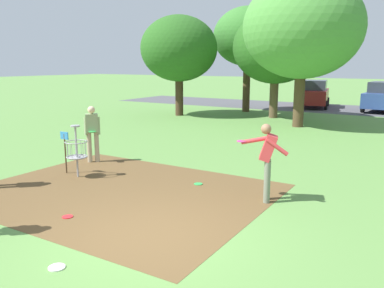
{
  "coord_description": "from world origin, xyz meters",
  "views": [
    {
      "loc": [
        4.04,
        -5.13,
        2.96
      ],
      "look_at": [
        -1.03,
        3.2,
        1.0
      ],
      "focal_mm": 37.55,
      "sensor_mm": 36.0,
      "label": 1
    }
  ],
  "objects_px": {
    "frisbee_mid_grass": "(57,267)",
    "tree_near_right": "(179,49)",
    "disc_golf_basket": "(75,149)",
    "frisbee_by_tee": "(198,184)",
    "tree_mid_right": "(276,47)",
    "player_throwing": "(92,131)",
    "player_waiting_right": "(267,157)",
    "tree_mid_center": "(303,28)",
    "parked_car_center_left": "(384,97)",
    "frisbee_near_basket": "(68,217)",
    "tree_mid_left": "(248,37)",
    "parked_car_leftmost": "(314,94)"
  },
  "relations": [
    {
      "from": "disc_golf_basket",
      "to": "frisbee_by_tee",
      "type": "height_order",
      "value": "disc_golf_basket"
    },
    {
      "from": "tree_mid_right",
      "to": "frisbee_by_tee",
      "type": "bearing_deg",
      "value": -77.8
    },
    {
      "from": "player_throwing",
      "to": "player_waiting_right",
      "type": "relative_size",
      "value": 1.0
    },
    {
      "from": "frisbee_near_basket",
      "to": "frisbee_by_tee",
      "type": "relative_size",
      "value": 0.97
    },
    {
      "from": "frisbee_near_basket",
      "to": "parked_car_center_left",
      "type": "relative_size",
      "value": 0.05
    },
    {
      "from": "player_waiting_right",
      "to": "disc_golf_basket",
      "type": "bearing_deg",
      "value": -171.11
    },
    {
      "from": "disc_golf_basket",
      "to": "tree_near_right",
      "type": "distance_m",
      "value": 13.42
    },
    {
      "from": "player_waiting_right",
      "to": "tree_mid_right",
      "type": "height_order",
      "value": "tree_mid_right"
    },
    {
      "from": "player_throwing",
      "to": "tree_mid_left",
      "type": "distance_m",
      "value": 15.05
    },
    {
      "from": "frisbee_mid_grass",
      "to": "parked_car_leftmost",
      "type": "bearing_deg",
      "value": 96.3
    },
    {
      "from": "frisbee_mid_grass",
      "to": "tree_near_right",
      "type": "height_order",
      "value": "tree_near_right"
    },
    {
      "from": "frisbee_by_tee",
      "to": "parked_car_leftmost",
      "type": "xyz_separation_m",
      "value": [
        -2.35,
        19.59,
        0.91
      ]
    },
    {
      "from": "frisbee_near_basket",
      "to": "frisbee_mid_grass",
      "type": "distance_m",
      "value": 2.04
    },
    {
      "from": "parked_car_leftmost",
      "to": "disc_golf_basket",
      "type": "bearing_deg",
      "value": -92.17
    },
    {
      "from": "player_waiting_right",
      "to": "player_throwing",
      "type": "bearing_deg",
      "value": 173.78
    },
    {
      "from": "disc_golf_basket",
      "to": "parked_car_leftmost",
      "type": "xyz_separation_m",
      "value": [
        0.78,
        20.66,
        0.17
      ]
    },
    {
      "from": "frisbee_by_tee",
      "to": "tree_mid_left",
      "type": "height_order",
      "value": "tree_mid_left"
    },
    {
      "from": "tree_mid_center",
      "to": "parked_car_center_left",
      "type": "bearing_deg",
      "value": 73.0
    },
    {
      "from": "tree_mid_right",
      "to": "parked_car_leftmost",
      "type": "bearing_deg",
      "value": 86.02
    },
    {
      "from": "disc_golf_basket",
      "to": "player_throwing",
      "type": "bearing_deg",
      "value": 118.96
    },
    {
      "from": "frisbee_near_basket",
      "to": "tree_mid_center",
      "type": "distance_m",
      "value": 14.45
    },
    {
      "from": "player_waiting_right",
      "to": "tree_mid_right",
      "type": "xyz_separation_m",
      "value": [
        -4.69,
        13.28,
        2.83
      ]
    },
    {
      "from": "player_waiting_right",
      "to": "parked_car_leftmost",
      "type": "distance_m",
      "value": 20.32
    },
    {
      "from": "frisbee_by_tee",
      "to": "frisbee_mid_grass",
      "type": "xyz_separation_m",
      "value": [
        0.33,
        -4.68,
        0.0
      ]
    },
    {
      "from": "tree_mid_center",
      "to": "parked_car_center_left",
      "type": "height_order",
      "value": "tree_mid_center"
    },
    {
      "from": "tree_mid_center",
      "to": "tree_mid_right",
      "type": "bearing_deg",
      "value": 130.68
    },
    {
      "from": "disc_golf_basket",
      "to": "tree_mid_right",
      "type": "relative_size",
      "value": 0.24
    },
    {
      "from": "player_throwing",
      "to": "tree_mid_center",
      "type": "bearing_deg",
      "value": 72.28
    },
    {
      "from": "parked_car_leftmost",
      "to": "tree_mid_center",
      "type": "bearing_deg",
      "value": -79.53
    },
    {
      "from": "player_throwing",
      "to": "frisbee_by_tee",
      "type": "relative_size",
      "value": 7.9
    },
    {
      "from": "frisbee_by_tee",
      "to": "player_throwing",
      "type": "bearing_deg",
      "value": 174.99
    },
    {
      "from": "frisbee_near_basket",
      "to": "frisbee_mid_grass",
      "type": "bearing_deg",
      "value": -46.04
    },
    {
      "from": "disc_golf_basket",
      "to": "tree_near_right",
      "type": "relative_size",
      "value": 0.25
    },
    {
      "from": "player_throwing",
      "to": "tree_mid_right",
      "type": "xyz_separation_m",
      "value": [
        1.11,
        12.64,
        2.84
      ]
    },
    {
      "from": "frisbee_by_tee",
      "to": "tree_mid_right",
      "type": "bearing_deg",
      "value": 102.2
    },
    {
      "from": "frisbee_by_tee",
      "to": "tree_mid_center",
      "type": "height_order",
      "value": "tree_mid_center"
    },
    {
      "from": "player_throwing",
      "to": "parked_car_leftmost",
      "type": "xyz_separation_m",
      "value": [
        1.57,
        19.24,
        -0.05
      ]
    },
    {
      "from": "player_waiting_right",
      "to": "frisbee_mid_grass",
      "type": "xyz_separation_m",
      "value": [
        -1.56,
        -4.39,
        -0.98
      ]
    },
    {
      "from": "frisbee_mid_grass",
      "to": "frisbee_near_basket",
      "type": "bearing_deg",
      "value": 133.96
    },
    {
      "from": "tree_mid_center",
      "to": "tree_mid_right",
      "type": "height_order",
      "value": "tree_mid_center"
    },
    {
      "from": "parked_car_center_left",
      "to": "tree_mid_center",
      "type": "bearing_deg",
      "value": -107.0
    },
    {
      "from": "player_throwing",
      "to": "tree_mid_left",
      "type": "height_order",
      "value": "tree_mid_left"
    },
    {
      "from": "disc_golf_basket",
      "to": "frisbee_near_basket",
      "type": "distance_m",
      "value": 3.05
    },
    {
      "from": "player_throwing",
      "to": "frisbee_by_tee",
      "type": "height_order",
      "value": "player_throwing"
    },
    {
      "from": "disc_golf_basket",
      "to": "player_waiting_right",
      "type": "distance_m",
      "value": 5.08
    },
    {
      "from": "player_throwing",
      "to": "frisbee_by_tee",
      "type": "distance_m",
      "value": 4.04
    },
    {
      "from": "disc_golf_basket",
      "to": "player_throwing",
      "type": "relative_size",
      "value": 0.81
    },
    {
      "from": "tree_mid_right",
      "to": "disc_golf_basket",
      "type": "bearing_deg",
      "value": -91.32
    },
    {
      "from": "tree_near_right",
      "to": "disc_golf_basket",
      "type": "bearing_deg",
      "value": -68.99
    },
    {
      "from": "parked_car_center_left",
      "to": "frisbee_by_tee",
      "type": "bearing_deg",
      "value": -96.02
    }
  ]
}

